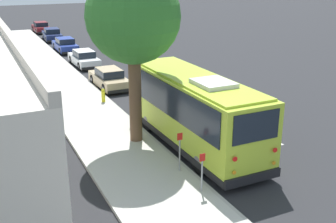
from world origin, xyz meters
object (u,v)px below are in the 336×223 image
Objects in this scene: parked_sedan_tan at (109,79)px; sign_post_far at (180,152)px; shuttle_bus at (193,107)px; parked_sedan_blue at (65,45)px; parked_sedan_white at (84,59)px; parked_sedan_maroon at (41,28)px; fire_hydrant at (103,95)px; sign_post_near at (202,172)px; street_tree at (132,10)px; parked_sedan_navy at (52,35)px.

sign_post_far is at bearing 173.22° from parked_sedan_tan.
parked_sedan_blue is (25.02, 0.32, -1.21)m from shuttle_bus.
parked_sedan_blue is at bearing -3.11° from sign_post_far.
parked_sedan_maroon is (20.49, 0.07, 0.00)m from parked_sedan_white.
fire_hydrant is (9.84, 0.06, -0.41)m from sign_post_far.
sign_post_near is at bearing 175.05° from parked_sedan_white.
shuttle_bus is 5.77× the size of sign_post_far.
sign_post_near reaches higher than parked_sedan_white.
sign_post_far is (-20.38, 1.53, 0.36)m from parked_sedan_white.
street_tree is at bearing 4.14° from sign_post_near.
fire_hydrant is at bearing 156.21° from parked_sedan_tan.
parked_sedan_tan is at bearing -10.60° from street_tree.
sign_post_far reaches higher than sign_post_near.
parked_sedan_navy is 24.56m from fire_hydrant.
parked_sedan_white is 5.50× the size of fire_hydrant.
parked_sedan_navy is at bearing -3.70° from street_tree.
parked_sedan_maroon reaches higher than parked_sedan_white.
shuttle_bus is at bearing -124.48° from street_tree.
street_tree is 5.21× the size of sign_post_far.
fire_hydrant is (11.57, 0.06, -0.34)m from sign_post_near.
street_tree is 6.27m from sign_post_far.
parked_sedan_maroon is at bearing -2.87° from street_tree.
street_tree is at bearing 179.75° from parked_sedan_navy.
fire_hydrant is at bearing 13.20° from shuttle_bus.
parked_sedan_blue is 13.61m from parked_sedan_maroon.
parked_sedan_tan is 7.13m from parked_sedan_white.
parked_sedan_white is at bearing 179.96° from parked_sedan_blue.
parked_sedan_maroon reaches higher than fire_hydrant.
parked_sedan_tan is 2.75× the size of sign_post_far.
parked_sedan_blue is 5.46× the size of fire_hydrant.
parked_sedan_white is at bearing -3.96° from sign_post_near.
street_tree is (-23.51, 1.88, 5.36)m from parked_sedan_blue.
parked_sedan_navy is 2.99× the size of sign_post_far.
parked_sedan_navy is at bearing -1.37° from parked_sedan_tan.
fire_hydrant is at bearing 176.58° from parked_sedan_maroon.
parked_sedan_white is 20.49m from parked_sedan_maroon.
parked_sedan_tan is 14.01m from parked_sedan_blue.
shuttle_bus is 3.00m from sign_post_far.
street_tree reaches higher than shuttle_bus.
parked_sedan_navy is 36.12m from sign_post_near.
street_tree is at bearing 176.87° from fire_hydrant.
street_tree is at bearing 54.93° from shuttle_bus.
parked_sedan_blue is at bearing -5.07° from fire_hydrant.
parked_sedan_white is 10.66m from fire_hydrant.
parked_sedan_blue is at bearing -2.92° from sign_post_near.
street_tree is at bearing 168.58° from parked_sedan_tan.
parked_sedan_navy reaches higher than parked_sedan_maroon.
parked_sedan_maroon is at bearing -0.39° from parked_sedan_blue.
parked_sedan_blue reaches higher than parked_sedan_maroon.
parked_sedan_tan is 3.00× the size of sign_post_near.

